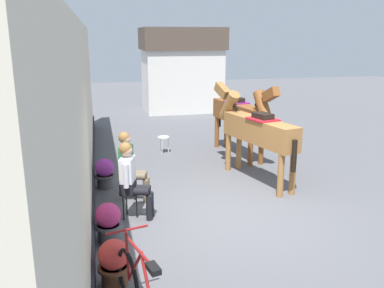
# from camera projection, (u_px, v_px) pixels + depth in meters

# --- Properties ---
(ground_plane) EXTENTS (40.00, 40.00, 0.00)m
(ground_plane) POSITION_uv_depth(u_px,v_px,m) (191.00, 166.00, 10.33)
(ground_plane) COLOR #56565B
(pub_facade_wall) EXTENTS (0.34, 14.00, 3.40)m
(pub_facade_wall) POSITION_uv_depth(u_px,v_px,m) (81.00, 122.00, 7.97)
(pub_facade_wall) COLOR beige
(pub_facade_wall) RESTS_ON ground_plane
(distant_cottage) EXTENTS (3.40, 2.60, 3.50)m
(distant_cottage) POSITION_uv_depth(u_px,v_px,m) (182.00, 69.00, 17.72)
(distant_cottage) COLOR silver
(distant_cottage) RESTS_ON ground_plane
(seated_visitor_near) EXTENTS (0.61, 0.48, 1.39)m
(seated_visitor_near) POSITION_uv_depth(u_px,v_px,m) (131.00, 176.00, 7.20)
(seated_visitor_near) COLOR black
(seated_visitor_near) RESTS_ON ground_plane
(seated_visitor_far) EXTENTS (0.61, 0.48, 1.39)m
(seated_visitor_far) POSITION_uv_depth(u_px,v_px,m) (130.00, 163.00, 7.97)
(seated_visitor_far) COLOR gold
(seated_visitor_far) RESTS_ON ground_plane
(saddled_horse_near) EXTENTS (1.04, 2.93, 2.06)m
(saddled_horse_near) POSITION_uv_depth(u_px,v_px,m) (256.00, 130.00, 9.06)
(saddled_horse_near) COLOR #9E6B38
(saddled_horse_near) RESTS_ON ground_plane
(saddled_horse_far) EXTENTS (0.78, 2.98, 2.06)m
(saddled_horse_far) POSITION_uv_depth(u_px,v_px,m) (240.00, 114.00, 10.89)
(saddled_horse_far) COLOR brown
(saddled_horse_far) RESTS_ON ground_plane
(flower_planter_nearest) EXTENTS (0.43, 0.43, 0.64)m
(flower_planter_nearest) POSITION_uv_depth(u_px,v_px,m) (114.00, 262.00, 5.30)
(flower_planter_nearest) COLOR brown
(flower_planter_nearest) RESTS_ON ground_plane
(flower_planter_inner_near) EXTENTS (0.43, 0.43, 0.64)m
(flower_planter_inner_near) POSITION_uv_depth(u_px,v_px,m) (108.00, 222.00, 6.46)
(flower_planter_inner_near) COLOR #4C4C51
(flower_planter_inner_near) RESTS_ON ground_plane
(flower_planter_farthest) EXTENTS (0.43, 0.43, 0.64)m
(flower_planter_farthest) POSITION_uv_depth(u_px,v_px,m) (105.00, 173.00, 8.78)
(flower_planter_farthest) COLOR #4C4C51
(flower_planter_farthest) RESTS_ON ground_plane
(spare_stool_white) EXTENTS (0.32, 0.32, 0.46)m
(spare_stool_white) POSITION_uv_depth(u_px,v_px,m) (164.00, 139.00, 11.39)
(spare_stool_white) COLOR white
(spare_stool_white) RESTS_ON ground_plane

